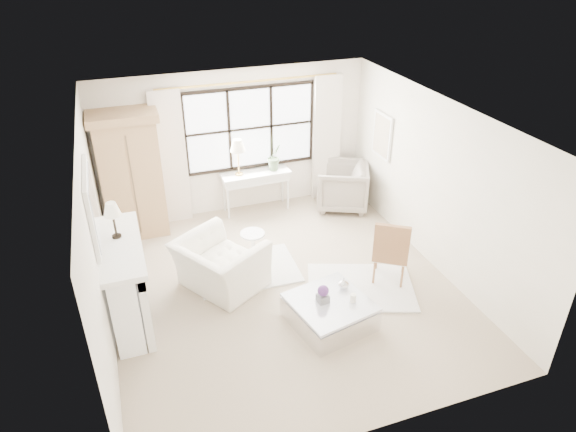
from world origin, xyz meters
The scene contains 32 objects.
floor centered at (0.00, 0.00, 0.00)m, with size 5.50×5.50×0.00m, color tan.
ceiling centered at (0.00, 0.00, 2.70)m, with size 5.50×5.50×0.00m, color white.
wall_back centered at (0.00, 2.75, 1.35)m, with size 5.00×5.00×0.00m, color white.
wall_front centered at (0.00, -2.75, 1.35)m, with size 5.00×5.00×0.00m, color silver.
wall_left centered at (-2.50, 0.00, 1.35)m, with size 5.50×5.50×0.00m, color silver.
wall_right centered at (2.50, 0.00, 1.35)m, with size 5.50×5.50×0.00m, color silver.
window_pane centered at (0.30, 2.73, 1.60)m, with size 2.40×0.02×1.50m, color silver.
window_frame centered at (0.30, 2.72, 1.60)m, with size 2.50×0.04×1.50m, color black, non-canonical shape.
curtain_rod centered at (0.30, 2.67, 2.47)m, with size 0.04×0.04×3.30m, color #BB9540.
curtain_left centered at (-1.20, 2.65, 1.24)m, with size 0.55×0.10×2.47m, color silver.
curtain_right centered at (1.80, 2.65, 1.24)m, with size 0.55×0.10×2.47m, color silver.
fireplace centered at (-2.27, 0.00, 0.65)m, with size 0.58×1.66×1.26m.
mirror_frame centered at (-2.47, 0.00, 1.84)m, with size 0.05×1.15×0.95m, color white.
mirror_glass centered at (-2.44, 0.00, 1.84)m, with size 0.02×1.00×0.80m, color silver.
art_frame centered at (2.47, 1.70, 1.55)m, with size 0.04×0.62×0.82m, color white.
art_canvas centered at (2.45, 1.70, 1.55)m, with size 0.01×0.52×0.72m, color beige.
mantel_lamp centered at (-2.25, 0.18, 1.65)m, with size 0.22×0.22×0.51m.
armoire centered at (-1.91, 2.42, 1.14)m, with size 1.13×0.71×2.24m.
console_table centered at (0.31, 2.53, 0.40)m, with size 1.31×0.48×0.80m.
console_lamp centered at (-0.01, 2.52, 1.36)m, with size 0.28×0.28×0.69m.
orchid_plant centered at (0.70, 2.52, 1.06)m, with size 0.29×0.23×0.52m, color #526D49.
side_table centered at (-0.22, 0.90, 0.33)m, with size 0.40×0.40×0.51m.
rug_left centered at (-0.41, 0.61, 0.01)m, with size 1.58×1.12×0.03m, color silver.
rug_right centered at (1.11, -0.41, 0.01)m, with size 1.59×1.19×0.03m, color silver.
club_armchair centered at (-0.89, 0.35, 0.39)m, with size 1.21×1.06×0.79m, color white.
wingback_chair centered at (1.93, 2.10, 0.44)m, with size 0.94×0.96×0.88m, color gray.
french_chair centered at (1.60, -0.37, 0.31)m, with size 0.67×0.67×1.08m.
coffee_table centered at (0.34, -0.98, 0.18)m, with size 1.19×1.19×0.38m.
planter_box centered at (0.24, -0.95, 0.43)m, with size 0.15×0.15×0.11m, color slate.
planter_flowers centered at (0.24, -0.95, 0.57)m, with size 0.15×0.15×0.15m, color #592D71.
pillar_candle centered at (0.62, -1.09, 0.44)m, with size 0.08×0.08×0.12m, color white.
coffee_vase centered at (0.63, -0.77, 0.46)m, with size 0.15×0.15×0.16m, color silver.
Camera 1 is at (-2.04, -5.98, 4.81)m, focal length 32.00 mm.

